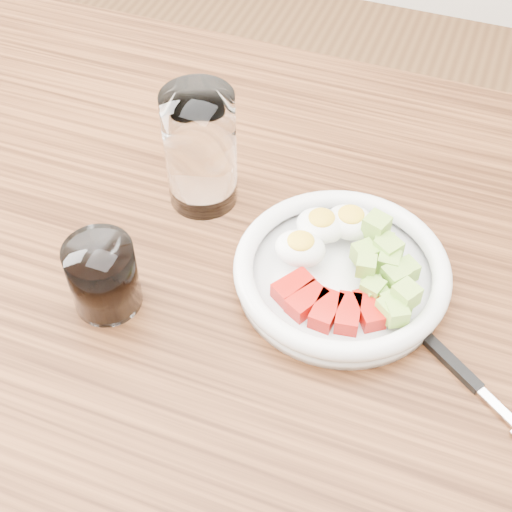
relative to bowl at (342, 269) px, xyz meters
The scene contains 5 objects.
dining_table 0.15m from the bowl, 157.85° to the right, with size 1.50×0.90×0.77m.
bowl is the anchor object (origin of this frame).
fork 0.17m from the bowl, 26.93° to the right, with size 0.16×0.12×0.01m.
water_glass 0.21m from the bowl, 160.09° to the left, with size 0.08×0.08×0.15m, color white.
coffee_glass 0.25m from the bowl, 153.31° to the right, with size 0.07×0.07×0.08m.
Camera 1 is at (0.17, -0.46, 1.38)m, focal length 50.00 mm.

